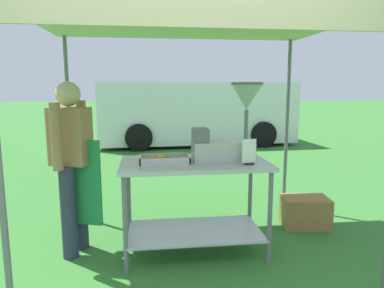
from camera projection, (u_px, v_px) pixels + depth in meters
ground_plane at (159, 156)px, 8.02m from camera, size 70.00×70.00×0.00m
stall_canopy at (193, 25)px, 3.07m from camera, size 2.88×2.19×2.19m
donut_cart at (195, 188)px, 3.21m from camera, size 1.34×0.70×0.89m
donut_tray at (165, 161)px, 3.10m from camera, size 0.45×0.27×0.07m
donut_fryer at (230, 129)px, 3.22m from camera, size 0.65×0.29×0.72m
menu_sign at (249, 154)px, 3.05m from camera, size 0.13×0.05×0.23m
vendor at (72, 160)px, 3.18m from camera, size 0.46×0.53×1.61m
supply_crate at (305, 212)px, 3.94m from camera, size 0.55×0.40×0.33m
van_white at (197, 112)px, 9.73m from camera, size 5.33×2.29×1.69m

